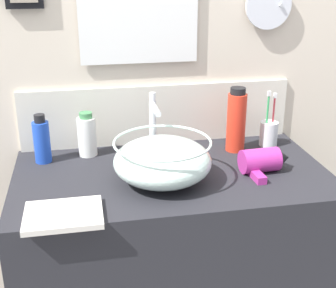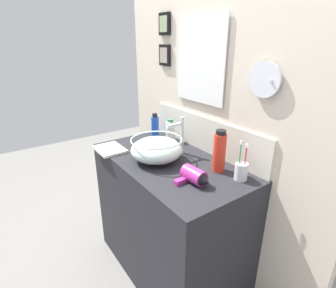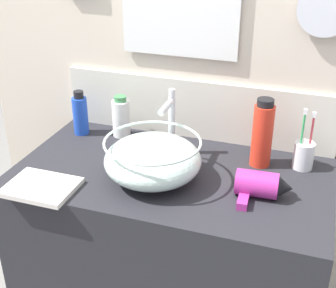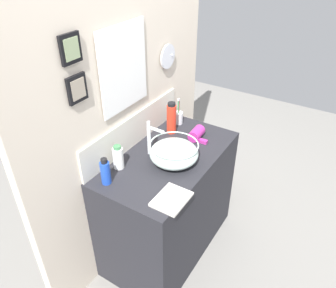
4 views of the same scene
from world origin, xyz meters
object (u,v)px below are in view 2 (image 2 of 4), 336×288
object	(u,v)px
faucet	(180,133)
toothbrush_cup	(241,171)
hand_towel	(110,149)
glass_bowl_sink	(157,149)
shampoo_bottle	(170,131)
hair_drier	(195,177)
spray_bottle	(155,126)
soap_dispenser	(219,152)

from	to	relation	value
faucet	toothbrush_cup	xyz separation A→B (m)	(0.44, 0.06, -0.09)
hand_towel	toothbrush_cup	bearing A→B (deg)	27.99
glass_bowl_sink	shampoo_bottle	xyz separation A→B (m)	(-0.22, 0.26, 0.00)
toothbrush_cup	shampoo_bottle	xyz separation A→B (m)	(-0.67, 0.03, 0.03)
hair_drier	spray_bottle	distance (m)	0.75
spray_bottle	shampoo_bottle	bearing A→B (deg)	11.88
faucet	soap_dispenser	world-z (taller)	faucet
toothbrush_cup	shampoo_bottle	size ratio (longest dim) A/B	1.34
faucet	hand_towel	bearing A→B (deg)	-131.65
shampoo_bottle	hand_towel	bearing A→B (deg)	-100.45
glass_bowl_sink	spray_bottle	xyz separation A→B (m)	(-0.38, 0.23, 0.01)
soap_dispenser	hand_towel	bearing A→B (deg)	-148.42
soap_dispenser	spray_bottle	bearing A→B (deg)	178.08
toothbrush_cup	shampoo_bottle	distance (m)	0.67
faucet	shampoo_bottle	world-z (taller)	faucet
soap_dispenser	shampoo_bottle	bearing A→B (deg)	174.08
hair_drier	soap_dispenser	size ratio (longest dim) A/B	0.73
toothbrush_cup	spray_bottle	xyz separation A→B (m)	(-0.82, 0.00, 0.03)
hand_towel	glass_bowl_sink	bearing A→B (deg)	29.03
glass_bowl_sink	spray_bottle	distance (m)	0.44
toothbrush_cup	spray_bottle	distance (m)	0.82
hair_drier	shampoo_bottle	xyz separation A→B (m)	(-0.56, 0.25, 0.04)
toothbrush_cup	hand_towel	bearing A→B (deg)	-152.01
glass_bowl_sink	hair_drier	bearing A→B (deg)	1.76
soap_dispenser	spray_bottle	distance (m)	0.68
shampoo_bottle	spray_bottle	bearing A→B (deg)	-168.12
shampoo_bottle	soap_dispenser	bearing A→B (deg)	-5.92
glass_bowl_sink	toothbrush_cup	distance (m)	0.50
soap_dispenser	shampoo_bottle	size ratio (longest dim) A/B	1.48
toothbrush_cup	shampoo_bottle	bearing A→B (deg)	177.22
glass_bowl_sink	hand_towel	world-z (taller)	glass_bowl_sink
hair_drier	shampoo_bottle	world-z (taller)	shampoo_bottle
shampoo_bottle	spray_bottle	size ratio (longest dim) A/B	0.93
glass_bowl_sink	soap_dispenser	distance (m)	0.37
faucet	shampoo_bottle	distance (m)	0.25
glass_bowl_sink	spray_bottle	size ratio (longest dim) A/B	1.79
soap_dispenser	hand_towel	size ratio (longest dim) A/B	1.12
faucet	spray_bottle	size ratio (longest dim) A/B	1.40
soap_dispenser	spray_bottle	xyz separation A→B (m)	(-0.68, 0.02, -0.04)
glass_bowl_sink	hair_drier	distance (m)	0.34
hand_towel	soap_dispenser	bearing A→B (deg)	31.58
faucet	shampoo_bottle	xyz separation A→B (m)	(-0.22, 0.09, -0.06)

